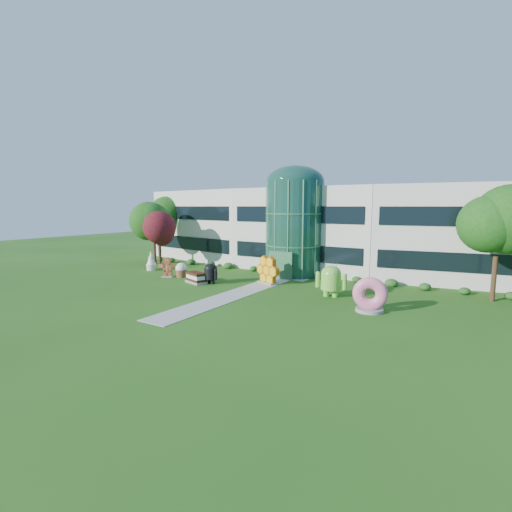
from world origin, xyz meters
The scene contains 14 objects.
ground centered at (0.00, 0.00, 0.00)m, with size 140.00×140.00×0.00m, color #215114.
building centered at (0.00, 18.00, 4.65)m, with size 46.00×15.00×9.30m, color beige, non-canonical shape.
atrium centered at (0.00, 12.00, 4.90)m, with size 6.00×6.00×9.80m, color #194738.
walkway centered at (0.00, 2.00, 0.02)m, with size 2.40×20.00×0.04m, color #9E9E93.
tree_red centered at (-15.50, 7.50, 3.00)m, with size 4.00×4.00×6.00m, color #3F0C14, non-canonical shape.
trees_backdrop centered at (0.00, 13.00, 4.20)m, with size 52.00×8.00×8.40m, color #1D4711, non-canonical shape.
android_green centered at (6.93, 4.70, 1.50)m, with size 2.65×1.77×3.00m, color #71C23E, non-canonical shape.
android_black centered at (-4.52, 3.51, 1.13)m, with size 2.00×1.34×2.27m, color black, non-canonical shape.
donut centered at (10.77, 2.08, 1.24)m, with size 2.39×1.15×2.48m, color #D9527C, non-canonical shape.
gingerbread centered at (-10.40, 3.70, 1.04)m, with size 2.26×0.87×2.09m, color brown, non-canonical shape.
ice_cream_sandwich centered at (-5.86, 2.95, 0.52)m, with size 2.34×1.17×1.04m, color black, non-canonical shape.
honeycomb centered at (0.06, 6.36, 1.19)m, with size 3.03×1.08×2.38m, color yellow, non-canonical shape.
froyo centered at (-15.01, 5.68, 1.06)m, with size 1.24×1.24×2.12m, color white, non-canonical shape.
cupcake centered at (-9.16, 4.42, 0.75)m, with size 1.25×1.25×1.50m, color white, non-canonical shape.
Camera 1 is at (17.44, -23.30, 7.27)m, focal length 26.00 mm.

